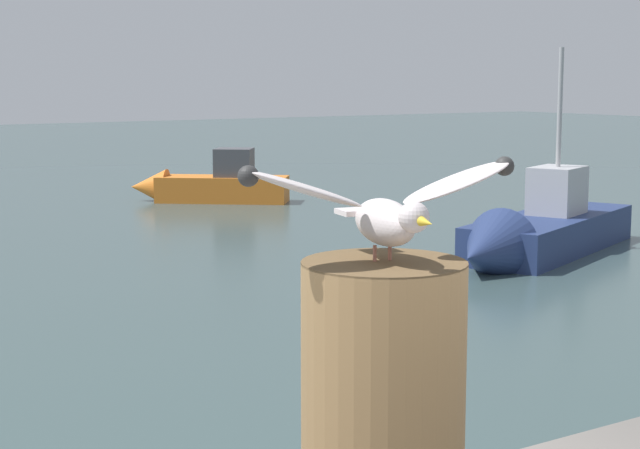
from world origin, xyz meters
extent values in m
cylinder|color=brown|center=(0.43, -0.50, 2.12)|extent=(0.36, 0.36, 0.76)
cylinder|color=tan|center=(0.42, -0.49, 2.52)|extent=(0.01, 0.01, 0.04)
cylinder|color=tan|center=(0.45, -0.49, 2.52)|extent=(0.01, 0.01, 0.04)
ellipsoid|color=silver|center=(0.43, -0.50, 2.59)|extent=(0.13, 0.24, 0.10)
sphere|color=silver|center=(0.41, -0.63, 2.61)|extent=(0.06, 0.06, 0.06)
cone|color=yellow|center=(0.40, -0.68, 2.61)|extent=(0.03, 0.05, 0.02)
cube|color=silver|center=(0.46, -0.36, 2.59)|extent=(0.09, 0.08, 0.01)
ellipsoid|color=silver|center=(0.26, -0.45, 2.67)|extent=(0.28, 0.17, 0.10)
sphere|color=#323232|center=(0.14, -0.43, 2.70)|extent=(0.04, 0.04, 0.04)
ellipsoid|color=silver|center=(0.61, -0.52, 2.67)|extent=(0.28, 0.17, 0.10)
sphere|color=#323232|center=(0.73, -0.55, 2.70)|extent=(0.04, 0.04, 0.04)
cube|color=orange|center=(10.32, 18.85, 0.30)|extent=(2.93, 2.63, 0.59)
cone|color=orange|center=(8.98, 19.95, 0.33)|extent=(1.20, 1.20, 0.85)
cube|color=#47474C|center=(10.54, 18.68, 0.92)|extent=(1.12, 1.10, 0.65)
cube|color=navy|center=(11.66, 9.83, 0.30)|extent=(4.53, 2.89, 0.60)
cone|color=navy|center=(9.35, 8.87, 0.33)|extent=(1.57, 1.57, 1.20)
cube|color=#B2B2B7|center=(11.89, 9.92, 1.00)|extent=(1.18, 1.05, 0.79)
cylinder|color=#A5A5A8|center=(11.89, 9.92, 2.38)|extent=(0.08, 0.08, 1.97)
camera|label=1|loc=(-0.88, -2.24, 2.90)|focal=58.07mm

